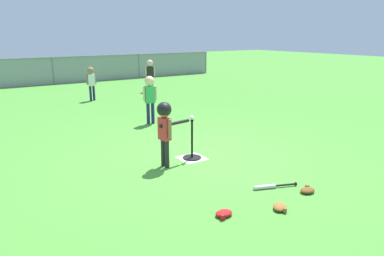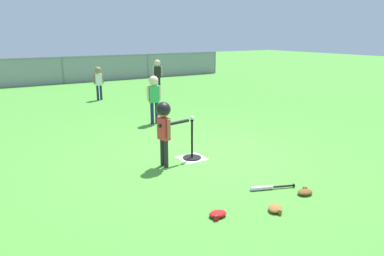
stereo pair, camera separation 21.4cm
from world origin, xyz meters
name	(u,v)px [view 1 (the left image)]	position (x,y,z in m)	size (l,w,h in m)	color
ground_plane	(205,156)	(0.00, 0.00, 0.00)	(60.00, 60.00, 0.00)	#478C33
home_plate	(192,158)	(-0.25, 0.04, 0.00)	(0.44, 0.44, 0.01)	white
batting_tee	(192,152)	(-0.25, 0.04, 0.11)	(0.32, 0.32, 0.69)	black
baseball_on_tee	(192,118)	(-0.25, 0.04, 0.73)	(0.07, 0.07, 0.07)	white
batter_child	(165,121)	(-0.83, -0.05, 0.77)	(0.63, 0.31, 1.08)	#262626
fielder_near_left	(150,71)	(2.55, 7.04, 0.75)	(0.33, 0.23, 1.17)	#191E4C
fielder_deep_left	(91,79)	(0.12, 6.43, 0.69)	(0.32, 0.21, 1.08)	#191E4C
fielder_near_right	(150,93)	(0.29, 2.65, 0.74)	(0.34, 0.23, 1.15)	#191E4C
spare_bat_silver	(269,186)	(-0.04, -1.60, 0.03)	(0.63, 0.28, 0.06)	silver
glove_by_plate	(307,190)	(0.30, -1.99, 0.04)	(0.23, 0.18, 0.07)	brown
glove_near_bats	(280,207)	(-0.38, -2.12, 0.04)	(0.27, 0.26, 0.07)	brown
glove_tossed_aside	(224,213)	(-1.06, -1.86, 0.04)	(0.23, 0.18, 0.07)	#B21919
outfield_fence	(53,70)	(0.00, 11.06, 0.62)	(16.06, 0.06, 1.15)	slate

